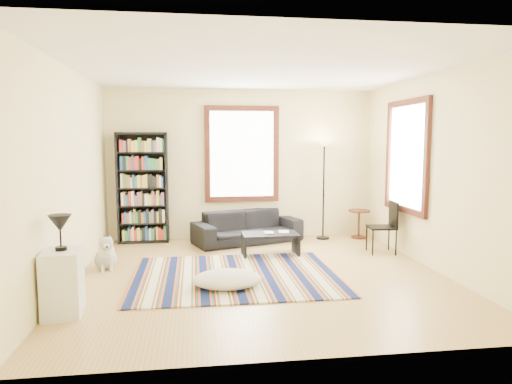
{
  "coord_description": "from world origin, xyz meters",
  "views": [
    {
      "loc": [
        -0.9,
        -6.1,
        1.85
      ],
      "look_at": [
        0.0,
        0.5,
        1.1
      ],
      "focal_mm": 32.0,
      "sensor_mm": 36.0,
      "label": 1
    }
  ],
  "objects": [
    {
      "name": "floor",
      "position": [
        0.0,
        0.0,
        -0.05
      ],
      "size": [
        5.0,
        5.0,
        0.1
      ],
      "primitive_type": "cube",
      "color": "tan",
      "rests_on": "ground"
    },
    {
      "name": "ceiling",
      "position": [
        0.0,
        0.0,
        2.85
      ],
      "size": [
        5.0,
        5.0,
        0.1
      ],
      "primitive_type": "cube",
      "color": "white",
      "rests_on": "floor"
    },
    {
      "name": "wall_back",
      "position": [
        0.0,
        2.55,
        1.4
      ],
      "size": [
        5.0,
        0.1,
        2.8
      ],
      "primitive_type": "cube",
      "color": "beige",
      "rests_on": "floor"
    },
    {
      "name": "wall_front",
      "position": [
        0.0,
        -2.55,
        1.4
      ],
      "size": [
        5.0,
        0.1,
        2.8
      ],
      "primitive_type": "cube",
      "color": "beige",
      "rests_on": "floor"
    },
    {
      "name": "wall_left",
      "position": [
        -2.55,
        0.0,
        1.4
      ],
      "size": [
        0.1,
        5.0,
        2.8
      ],
      "primitive_type": "cube",
      "color": "beige",
      "rests_on": "floor"
    },
    {
      "name": "wall_right",
      "position": [
        2.55,
        0.0,
        1.4
      ],
      "size": [
        0.1,
        5.0,
        2.8
      ],
      "primitive_type": "cube",
      "color": "beige",
      "rests_on": "floor"
    },
    {
      "name": "window_back",
      "position": [
        0.0,
        2.47,
        1.6
      ],
      "size": [
        1.2,
        0.06,
        1.6
      ],
      "primitive_type": "cube",
      "color": "white",
      "rests_on": "wall_back"
    },
    {
      "name": "window_right",
      "position": [
        2.47,
        0.8,
        1.6
      ],
      "size": [
        0.06,
        1.2,
        1.6
      ],
      "primitive_type": "cube",
      "color": "white",
      "rests_on": "wall_right"
    },
    {
      "name": "rug",
      "position": [
        -0.35,
        -0.03,
        0.01
      ],
      "size": [
        2.78,
        2.22,
        0.02
      ],
      "primitive_type": "cube",
      "color": "#0D1845",
      "rests_on": "floor"
    },
    {
      "name": "sofa",
      "position": [
        0.05,
        2.05,
        0.29
      ],
      "size": [
        1.36,
        2.1,
        0.57
      ],
      "primitive_type": "imported",
      "rotation": [
        0.0,
        0.0,
        0.33
      ],
      "color": "black",
      "rests_on": "floor"
    },
    {
      "name": "bookshelf",
      "position": [
        -1.83,
        2.32,
        1.0
      ],
      "size": [
        0.9,
        0.3,
        2.0
      ],
      "primitive_type": "cube",
      "color": "black",
      "rests_on": "floor"
    },
    {
      "name": "coffee_table",
      "position": [
        0.31,
        1.06,
        0.18
      ],
      "size": [
        1.0,
        0.73,
        0.36
      ],
      "primitive_type": "cube",
      "rotation": [
        0.0,
        0.0,
        0.28
      ],
      "color": "black",
      "rests_on": "floor"
    },
    {
      "name": "book_a",
      "position": [
        0.21,
        1.06,
        0.37
      ],
      "size": [
        0.16,
        0.21,
        0.02
      ],
      "primitive_type": "imported",
      "rotation": [
        0.0,
        0.0,
        -0.08
      ],
      "color": "beige",
      "rests_on": "coffee_table"
    },
    {
      "name": "book_b",
      "position": [
        0.46,
        1.11,
        0.37
      ],
      "size": [
        0.2,
        0.25,
        0.02
      ],
      "primitive_type": "imported",
      "rotation": [
        0.0,
        0.0,
        -0.17
      ],
      "color": "beige",
      "rests_on": "coffee_table"
    },
    {
      "name": "floor_cushion",
      "position": [
        -0.5,
        -0.5,
        0.11
      ],
      "size": [
        1.04,
        0.9,
        0.22
      ],
      "primitive_type": "ellipsoid",
      "rotation": [
        0.0,
        0.0,
        0.32
      ],
      "color": "beige",
      "rests_on": "floor"
    },
    {
      "name": "floor_lamp",
      "position": [
        1.5,
        2.15,
        0.93
      ],
      "size": [
        0.39,
        0.39,
        1.86
      ],
      "primitive_type": null,
      "rotation": [
        0.0,
        0.0,
        0.39
      ],
      "color": "black",
      "rests_on": "floor"
    },
    {
      "name": "side_table",
      "position": [
        2.2,
        2.12,
        0.27
      ],
      "size": [
        0.52,
        0.52,
        0.54
      ],
      "primitive_type": "cylinder",
      "rotation": [
        0.0,
        0.0,
        -0.37
      ],
      "color": "#4A1C12",
      "rests_on": "floor"
    },
    {
      "name": "folding_chair",
      "position": [
        2.15,
        0.95,
        0.43
      ],
      "size": [
        0.46,
        0.44,
        0.86
      ],
      "primitive_type": "cube",
      "rotation": [
        0.0,
        0.0,
        -0.1
      ],
      "color": "black",
      "rests_on": "floor"
    },
    {
      "name": "white_cabinet",
      "position": [
        -2.3,
        -1.16,
        0.35
      ],
      "size": [
        0.42,
        0.53,
        0.7
      ],
      "primitive_type": "cube",
      "rotation": [
        0.0,
        0.0,
        0.09
      ],
      "color": "silver",
      "rests_on": "floor"
    },
    {
      "name": "table_lamp",
      "position": [
        -2.3,
        -1.16,
        0.89
      ],
      "size": [
        0.3,
        0.3,
        0.38
      ],
      "primitive_type": null,
      "rotation": [
        0.0,
        0.0,
        -0.3
      ],
      "color": "black",
      "rests_on": "white_cabinet"
    },
    {
      "name": "dog",
      "position": [
        -2.19,
        0.59,
        0.25
      ],
      "size": [
        0.47,
        0.57,
        0.5
      ],
      "primitive_type": null,
      "rotation": [
        0.0,
        0.0,
        0.26
      ],
      "color": "silver",
      "rests_on": "floor"
    }
  ]
}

